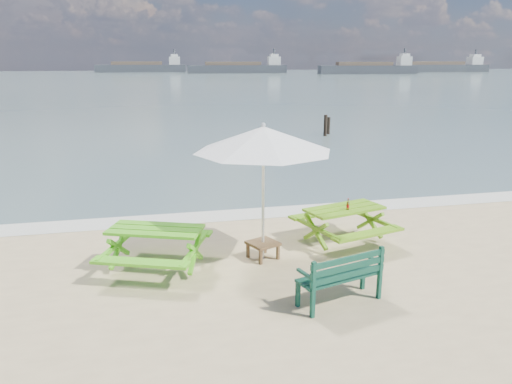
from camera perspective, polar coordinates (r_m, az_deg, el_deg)
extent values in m
plane|color=slate|center=(92.13, -11.64, 12.36)|extent=(300.00, 300.00, 0.00)
cube|color=silver|center=(12.42, -1.81, -2.57)|extent=(22.00, 0.90, 0.01)
cube|color=#51BB1C|center=(9.20, -11.44, -4.23)|extent=(1.84, 1.34, 0.05)
cube|color=#51BB1C|center=(10.00, -9.82, -4.48)|extent=(1.66, 0.88, 0.05)
cube|color=#51BB1C|center=(8.63, -13.11, -7.86)|extent=(1.66, 0.88, 0.05)
cube|color=#51BB1C|center=(9.35, -11.31, -6.64)|extent=(1.80, 1.45, 0.71)
cube|color=#609B17|center=(10.47, 10.09, -1.90)|extent=(1.77, 1.17, 0.05)
cube|color=#609B17|center=(11.14, 7.60, -2.41)|extent=(1.64, 0.71, 0.05)
cube|color=#609B17|center=(10.01, 12.72, -4.67)|extent=(1.64, 0.71, 0.05)
cube|color=#609B17|center=(10.60, 9.99, -4.00)|extent=(1.71, 1.29, 0.69)
cube|color=#0E3D2E|center=(8.07, 9.46, -9.49)|extent=(1.46, 0.78, 0.04)
cube|color=#0E3D2E|center=(7.82, 10.53, -8.45)|extent=(1.35, 0.42, 0.36)
cube|color=#0E3D2E|center=(8.16, 9.40, -10.89)|extent=(1.38, 0.81, 0.44)
cube|color=brown|center=(9.66, 0.80, -5.88)|extent=(0.68, 0.68, 0.05)
cube|color=brown|center=(9.72, 0.79, -6.79)|extent=(0.60, 0.60, 0.29)
cylinder|color=silver|center=(9.37, 0.82, -0.53)|extent=(0.05, 0.05, 2.49)
cone|color=white|center=(9.14, 0.84, 6.07)|extent=(3.41, 3.41, 0.47)
cylinder|color=#934A15|center=(10.33, 10.45, -1.61)|extent=(0.06, 0.06, 0.14)
cylinder|color=#934A15|center=(10.29, 10.49, -0.91)|extent=(0.02, 0.02, 0.07)
cylinder|color=#B51414|center=(10.33, 10.45, -1.61)|extent=(0.06, 0.06, 0.06)
imported|color=tan|center=(24.16, -1.24, 4.92)|extent=(0.66, 0.55, 1.56)
cylinder|color=black|center=(25.33, 7.93, 7.32)|extent=(0.17, 0.17, 1.26)
cylinder|color=black|center=(26.04, 8.29, 7.29)|extent=(0.16, 0.16, 1.07)
cube|color=#373B42|center=(132.60, 12.64, 13.46)|extent=(25.23, 6.47, 2.20)
cube|color=silver|center=(136.00, 16.58, 14.16)|extent=(3.28, 3.28, 2.20)
cube|color=#373B42|center=(149.16, -13.01, 13.57)|extent=(25.16, 5.16, 2.20)
cube|color=silver|center=(149.02, -9.29, 14.59)|extent=(3.14, 3.14, 2.20)
cube|color=#373B42|center=(136.43, -2.19, 13.83)|extent=(26.46, 6.54, 2.20)
cube|color=silver|center=(137.63, 2.07, 14.76)|extent=(3.42, 3.29, 2.20)
cube|color=#373B42|center=(155.97, 20.22, 13.09)|extent=(29.53, 4.20, 2.20)
cube|color=silver|center=(162.17, 23.74, 13.58)|extent=(3.56, 3.02, 2.20)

